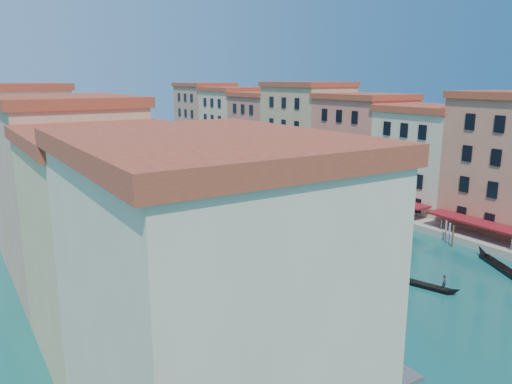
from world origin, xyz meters
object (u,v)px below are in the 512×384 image
Objects in this scene: vaporetto_stop at (307,360)px; vaporetto_far at (195,204)px; gondola_fore at (411,281)px; vaporetto_near at (267,312)px; gondola_right at (507,269)px.

vaporetto_stop is 48.85m from vaporetto_far.
vaporetto_far reaches higher than gondola_fore.
gondola_fore is at bearing -103.36° from vaporetto_far.
vaporetto_stop reaches higher than gondola_fore.
vaporetto_far reaches higher than vaporetto_near.
vaporetto_near is at bearing -129.72° from vaporetto_far.
gondola_fore is at bearing -17.07° from vaporetto_near.
vaporetto_stop is 32.11m from gondola_right.
vaporetto_far is at bearing 73.91° from vaporetto_stop.
vaporetto_far is at bearing 141.11° from gondola_right.
vaporetto_stop is 1.55× the size of gondola_fore.
vaporetto_stop reaches higher than vaporetto_near.
vaporetto_far reaches higher than gondola_right.
vaporetto_far is (11.54, 38.64, 0.14)m from vaporetto_near.
vaporetto_stop is 0.78× the size of vaporetto_far.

